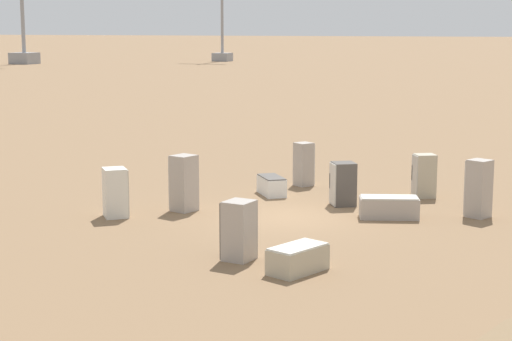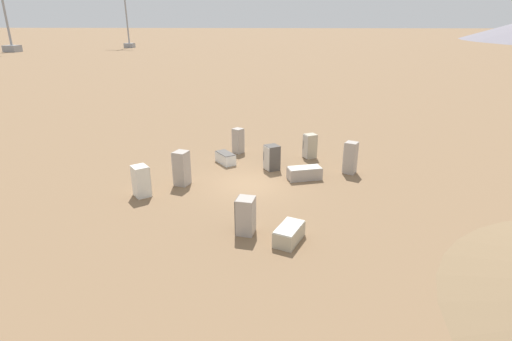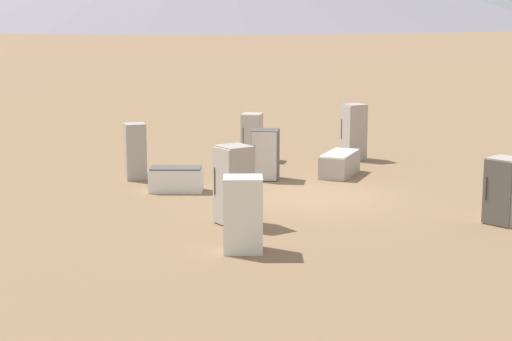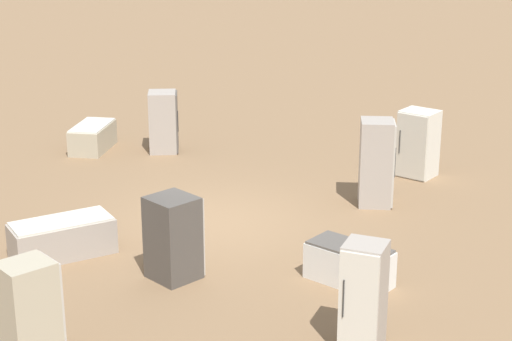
# 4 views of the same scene
# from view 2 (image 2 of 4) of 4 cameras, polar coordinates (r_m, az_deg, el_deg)

# --- Properties ---
(ground_plane) EXTENTS (1000.00, 1000.00, 0.00)m
(ground_plane) POSITION_cam_2_polar(r_m,az_deg,el_deg) (21.21, -1.07, -1.97)
(ground_plane) COLOR #846647
(power_pylon_0) EXTENTS (8.33, 2.85, 23.79)m
(power_pylon_0) POSITION_cam_2_polar(r_m,az_deg,el_deg) (141.25, -17.92, 19.36)
(power_pylon_0) COLOR gray
(power_pylon_0) RESTS_ON ground_plane
(power_pylon_1) EXTENTS (10.52, 3.61, 30.06)m
(power_pylon_1) POSITION_cam_2_polar(r_m,az_deg,el_deg) (134.67, -32.16, 18.16)
(power_pylon_1) COLOR gray
(power_pylon_1) RESTS_ON ground_plane
(discarded_fridge_0) EXTENTS (1.42, 1.56, 0.67)m
(discarded_fridge_0) POSITION_cam_2_polar(r_m,az_deg,el_deg) (24.29, -4.39, 1.79)
(discarded_fridge_0) COLOR white
(discarded_fridge_0) RESTS_ON ground_plane
(discarded_fridge_1) EXTENTS (1.05, 1.05, 1.56)m
(discarded_fridge_1) POSITION_cam_2_polar(r_m,az_deg,el_deg) (20.34, -16.08, -1.46)
(discarded_fridge_1) COLOR silver
(discarded_fridge_1) RESTS_ON ground_plane
(discarded_fridge_2) EXTENTS (0.87, 0.84, 1.83)m
(discarded_fridge_2) POSITION_cam_2_polar(r_m,az_deg,el_deg) (23.07, 13.32, 1.78)
(discarded_fridge_2) COLOR #A89E93
(discarded_fridge_2) RESTS_ON ground_plane
(discarded_fridge_3) EXTENTS (0.82, 0.84, 1.54)m
(discarded_fridge_3) POSITION_cam_2_polar(r_m,az_deg,el_deg) (16.18, -1.51, -6.48)
(discarded_fridge_3) COLOR #A89E93
(discarded_fridge_3) RESTS_ON ground_plane
(discarded_fridge_4) EXTENTS (1.97, 1.30, 0.69)m
(discarded_fridge_4) POSITION_cam_2_polar(r_m,az_deg,el_deg) (21.94, 6.95, -0.37)
(discarded_fridge_4) COLOR #A89E93
(discarded_fridge_4) RESTS_ON ground_plane
(discarded_fridge_5) EXTENTS (0.88, 0.88, 1.83)m
(discarded_fridge_5) POSITION_cam_2_polar(r_m,az_deg,el_deg) (21.21, -10.60, 0.33)
(discarded_fridge_5) COLOR #A89E93
(discarded_fridge_5) RESTS_ON ground_plane
(discarded_fridge_6) EXTENTS (1.03, 1.02, 1.46)m
(discarded_fridge_6) POSITION_cam_2_polar(r_m,az_deg,el_deg) (23.08, 2.26, 1.86)
(discarded_fridge_6) COLOR #4C4742
(discarded_fridge_6) RESTS_ON ground_plane
(discarded_fridge_7) EXTENTS (0.82, 0.83, 1.63)m
(discarded_fridge_7) POSITION_cam_2_polar(r_m,az_deg,el_deg) (26.08, -2.55, 4.27)
(discarded_fridge_7) COLOR #A89E93
(discarded_fridge_7) RESTS_ON ground_plane
(discarded_fridge_8) EXTENTS (1.31, 1.71, 0.67)m
(discarded_fridge_8) POSITION_cam_2_polar(r_m,az_deg,el_deg) (15.84, 4.75, -9.00)
(discarded_fridge_8) COLOR #B2A88E
(discarded_fridge_8) RESTS_ON ground_plane
(discarded_fridge_9) EXTENTS (0.93, 0.89, 1.53)m
(discarded_fridge_9) POSITION_cam_2_polar(r_m,az_deg,el_deg) (25.32, 7.70, 3.48)
(discarded_fridge_9) COLOR #B2A88E
(discarded_fridge_9) RESTS_ON ground_plane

